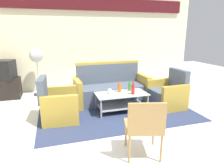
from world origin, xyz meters
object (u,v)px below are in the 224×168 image
(armchair_left, at_px, (59,106))
(coffee_table, at_px, (121,99))
(bottle_red, at_px, (133,89))
(television, at_px, (1,70))
(couch, at_px, (111,89))
(armchair_right, at_px, (168,95))
(pedestal_fan, at_px, (36,58))
(cup, at_px, (110,91))
(bottle_green, at_px, (130,87))
(wicker_chair, at_px, (144,124))
(tv_stand, at_px, (4,89))
(bottle_orange, at_px, (120,88))

(armchair_left, bearing_deg, coffee_table, 96.71)
(bottle_red, xyz_separation_m, television, (-2.84, 1.86, 0.24))
(couch, relative_size, armchair_right, 2.14)
(bottle_red, distance_m, pedestal_fan, 2.79)
(armchair_right, bearing_deg, cup, 82.88)
(coffee_table, bearing_deg, bottle_red, -31.59)
(armchair_left, height_order, television, television)
(armchair_right, bearing_deg, bottle_green, 74.81)
(armchair_left, relative_size, wicker_chair, 1.01)
(bottle_red, relative_size, tv_stand, 0.36)
(television, bearing_deg, coffee_table, 161.01)
(tv_stand, height_order, television, television)
(pedestal_fan, bearing_deg, bottle_green, -39.24)
(pedestal_fan, height_order, wicker_chair, pedestal_fan)
(armchair_left, distance_m, wicker_chair, 1.93)
(television, bearing_deg, wicker_chair, 139.27)
(bottle_orange, bearing_deg, bottle_green, 3.81)
(bottle_green, relative_size, tv_stand, 0.31)
(armchair_left, distance_m, cup, 1.09)
(coffee_table, height_order, television, television)
(armchair_left, xyz_separation_m, armchair_right, (2.43, -0.00, 0.00))
(couch, relative_size, cup, 18.23)
(armchair_right, distance_m, cup, 1.37)
(armchair_left, distance_m, television, 2.26)
(bottle_orange, xyz_separation_m, bottle_green, (0.25, 0.02, 0.00))
(cup, bearing_deg, bottle_red, -20.48)
(bottle_green, xyz_separation_m, pedestal_fan, (-2.01, 1.64, 0.51))
(cup, height_order, pedestal_fan, pedestal_fan)
(bottle_red, bearing_deg, television, 146.82)
(bottle_orange, xyz_separation_m, cup, (-0.24, -0.07, -0.04))
(television, height_order, wicker_chair, television)
(couch, distance_m, bottle_orange, 0.59)
(bottle_red, relative_size, bottle_green, 1.18)
(coffee_table, bearing_deg, tv_stand, 146.74)
(armchair_right, xyz_separation_m, pedestal_fan, (-2.88, 1.83, 0.73))
(coffee_table, relative_size, pedestal_fan, 0.87)
(armchair_left, bearing_deg, tv_stand, -139.06)
(couch, height_order, armchair_right, couch)
(armchair_right, distance_m, tv_stand, 4.14)
(bottle_orange, relative_size, wicker_chair, 0.29)
(armchair_left, height_order, bottle_green, armchair_left)
(couch, bearing_deg, armchair_left, 27.09)
(couch, bearing_deg, bottle_orange, 90.12)
(television, bearing_deg, bottle_orange, 162.78)
(armchair_left, relative_size, bottle_green, 3.44)
(couch, relative_size, coffee_table, 1.66)
(bottle_orange, height_order, bottle_green, bottle_green)
(coffee_table, bearing_deg, cup, 171.16)
(coffee_table, bearing_deg, pedestal_fan, 134.85)
(armchair_left, xyz_separation_m, television, (-1.31, 1.78, 0.47))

